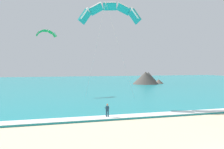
% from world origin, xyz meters
% --- Properties ---
extents(sea, '(200.00, 120.00, 0.20)m').
position_xyz_m(sea, '(0.00, 73.83, 0.10)').
color(sea, teal).
rests_on(sea, ground).
extents(surf_foam, '(200.00, 1.99, 0.04)m').
position_xyz_m(surf_foam, '(0.00, 14.83, 0.22)').
color(surf_foam, white).
rests_on(surf_foam, sea).
extents(surfboard, '(0.69, 1.46, 0.09)m').
position_xyz_m(surfboard, '(-4.98, 14.95, 0.03)').
color(surfboard, yellow).
rests_on(surfboard, ground).
extents(kitesurfer, '(0.58, 0.58, 1.69)m').
position_xyz_m(kitesurfer, '(-4.98, 14.97, 0.94)').
color(kitesurfer, '#143347').
rests_on(kitesurfer, ground).
extents(kite_primary, '(8.60, 9.68, 14.01)m').
position_xyz_m(kite_primary, '(-2.28, 23.14, 13.86)').
color(kite_primary, teal).
extents(kite_distant, '(4.17, 1.96, 1.56)m').
position_xyz_m(kite_distant, '(-10.53, 40.72, 12.75)').
color(kite_distant, green).
extents(headland_right, '(11.46, 11.39, 4.20)m').
position_xyz_m(headland_right, '(22.80, 64.39, 1.94)').
color(headland_right, '#665B51').
rests_on(headland_right, ground).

